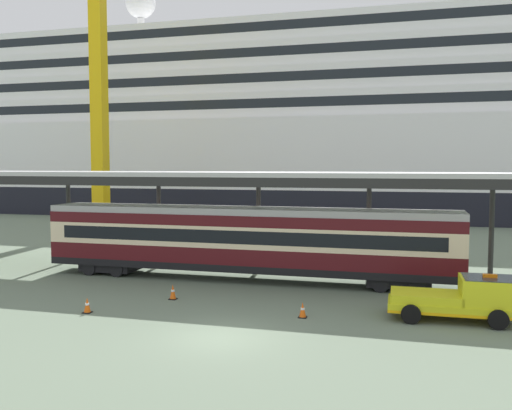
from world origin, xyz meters
TOP-DOWN VIEW (x-y plane):
  - ground_plane at (0.00, 0.00)m, footprint 400.00×400.00m
  - cruise_ship at (14.14, 55.19)m, footprint 160.93×25.13m
  - platform_canopy at (-2.07, 10.76)m, footprint 46.14×5.26m
  - train_carriage at (-2.07, 10.32)m, footprint 23.31×2.81m
  - service_truck at (9.08, 4.82)m, footprint 5.23×2.32m
  - traffic_cone_near at (-4.19, 5.05)m, footprint 0.36×0.36m
  - traffic_cone_mid at (-6.82, 1.76)m, footprint 0.36×0.36m
  - traffic_cone_far at (2.46, 3.52)m, footprint 0.36×0.36m
  - dockside_crane at (-22.18, 29.55)m, footprint 12.89×4.40m

SIDE VIEW (x-z plane):
  - ground_plane at x=0.00m, z-range 0.00..0.00m
  - traffic_cone_far at x=2.46m, z-range -0.01..0.66m
  - traffic_cone_mid at x=-6.82m, z-range -0.01..0.68m
  - traffic_cone_near at x=-4.19m, z-range -0.01..0.74m
  - service_truck at x=9.08m, z-range -0.02..2.00m
  - train_carriage at x=-2.07m, z-range 0.26..4.37m
  - platform_canopy at x=-2.07m, z-range 2.75..8.85m
  - cruise_ship at x=14.14m, z-range -4.77..27.19m
  - dockside_crane at x=-22.18m, z-range -10.82..46.96m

